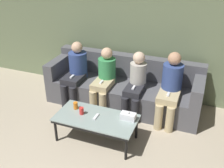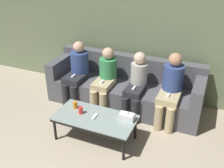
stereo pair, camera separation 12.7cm
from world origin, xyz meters
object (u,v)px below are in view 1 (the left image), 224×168
at_px(cup_near_right, 82,111).
at_px(seated_person_mid_left, 105,77).
at_px(game_remote, 96,117).
at_px(seated_person_mid_right, 136,83).
at_px(cup_near_left, 76,106).
at_px(couch, 124,88).
at_px(tissue_box, 128,116).
at_px(seated_person_left_end, 76,71).
at_px(seated_person_right_end, 171,86).
at_px(coffee_table, 96,119).

xyz_separation_m(cup_near_right, seated_person_mid_left, (-0.01, 0.92, 0.13)).
bearing_deg(game_remote, seated_person_mid_right, 70.22).
relative_size(cup_near_left, seated_person_mid_left, 0.10).
bearing_deg(game_remote, cup_near_left, 165.84).
bearing_deg(seated_person_mid_right, cup_near_right, -121.63).
height_order(couch, cup_near_right, couch).
xyz_separation_m(cup_near_left, tissue_box, (0.84, 0.03, -0.00)).
bearing_deg(tissue_box, cup_near_left, -178.18).
bearing_deg(seated_person_left_end, cup_near_left, -62.62).
distance_m(tissue_box, seated_person_right_end, 0.94).
relative_size(tissue_box, game_remote, 1.47).
relative_size(coffee_table, tissue_box, 5.49).
bearing_deg(coffee_table, cup_near_left, 165.84).
height_order(coffee_table, tissue_box, tissue_box).
bearing_deg(seated_person_right_end, tissue_box, -119.02).
bearing_deg(seated_person_left_end, seated_person_mid_right, -1.13).
xyz_separation_m(tissue_box, seated_person_mid_left, (-0.70, 0.80, 0.13)).
distance_m(coffee_table, tissue_box, 0.48).
xyz_separation_m(cup_near_right, game_remote, (0.23, 0.00, -0.05)).
height_order(couch, coffee_table, couch).
bearing_deg(game_remote, seated_person_left_end, 131.23).
relative_size(coffee_table, seated_person_right_end, 1.03).
height_order(cup_near_left, seated_person_right_end, seated_person_right_end).
distance_m(cup_near_right, tissue_box, 0.70).
distance_m(cup_near_left, seated_person_mid_left, 0.85).
distance_m(seated_person_mid_left, seated_person_right_end, 1.15).
relative_size(tissue_box, seated_person_left_end, 0.19).
bearing_deg(cup_near_right, seated_person_mid_left, 90.72).
bearing_deg(cup_near_left, coffee_table, -14.16).
relative_size(coffee_table, seated_person_mid_left, 1.10).
bearing_deg(game_remote, tissue_box, 15.29).
height_order(couch, cup_near_left, couch).
relative_size(cup_near_left, cup_near_right, 1.00).
bearing_deg(game_remote, cup_near_right, -179.91).
relative_size(coffee_table, game_remote, 8.05).
bearing_deg(couch, seated_person_left_end, -166.53).
height_order(seated_person_mid_left, seated_person_right_end, seated_person_right_end).
bearing_deg(seated_person_mid_right, coffee_table, -109.78).
bearing_deg(couch, cup_near_right, -103.56).
bearing_deg(tissue_box, seated_person_right_end, 60.98).
relative_size(couch, coffee_table, 2.28).
xyz_separation_m(cup_near_right, tissue_box, (0.69, 0.12, -0.00)).
xyz_separation_m(game_remote, seated_person_mid_right, (0.33, 0.91, 0.17)).
xyz_separation_m(cup_near_left, seated_person_mid_right, (0.71, 0.82, 0.13)).
distance_m(couch, cup_near_right, 1.18).
distance_m(couch, seated_person_mid_left, 0.45).
bearing_deg(tissue_box, seated_person_mid_right, 99.00).
relative_size(cup_near_right, game_remote, 0.74).
height_order(game_remote, seated_person_right_end, seated_person_right_end).
distance_m(seated_person_left_end, seated_person_mid_left, 0.58).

